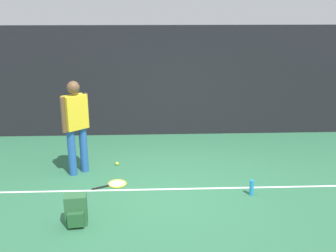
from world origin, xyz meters
TOP-DOWN VIEW (x-y plane):
  - ground_plane at (0.00, 0.00)m, footprint 12.00×12.00m
  - back_fence at (0.00, 3.00)m, footprint 10.00×0.10m
  - court_line at (0.00, 0.06)m, footprint 9.00×0.05m
  - tennis_player at (-1.61, 0.80)m, footprint 0.45×0.43m
  - tennis_racket at (-0.90, 0.27)m, footprint 0.63×0.43m
  - backpack at (-1.34, -0.97)m, footprint 0.32×0.31m
  - tennis_ball_near_player at (-0.95, 1.13)m, footprint 0.07×0.07m
  - water_bottle at (1.32, -0.20)m, footprint 0.07×0.07m

SIDE VIEW (x-z plane):
  - ground_plane at x=0.00m, z-range 0.00..0.00m
  - court_line at x=0.00m, z-range 0.00..0.00m
  - tennis_racket at x=-0.90m, z-range 0.00..0.03m
  - tennis_ball_near_player at x=-0.95m, z-range 0.00..0.07m
  - water_bottle at x=1.32m, z-range 0.00..0.25m
  - backpack at x=-1.34m, z-range -0.01..0.43m
  - tennis_player at x=-1.61m, z-range 0.12..1.82m
  - back_fence at x=0.00m, z-range 0.00..2.51m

